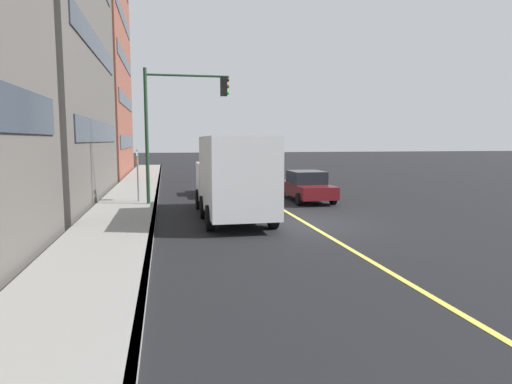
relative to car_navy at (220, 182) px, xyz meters
name	(u,v)px	position (x,y,z in m)	size (l,w,h in m)	color
ground	(307,224)	(-9.65, -2.10, -0.73)	(200.00, 200.00, 0.00)	black
sidewalk_slab	(112,229)	(-9.65, 4.86, -0.66)	(80.00, 2.82, 0.15)	gray
curb_edge	(152,228)	(-9.65, 3.53, -0.66)	(80.00, 0.16, 0.15)	slate
lane_stripe_center	(307,224)	(-9.65, -2.10, -0.72)	(80.00, 0.16, 0.01)	#D8CC4C
building_glass_right	(68,37)	(17.88, 11.17, 11.47)	(16.02, 9.49, 24.41)	brown
car_navy	(220,182)	(0.00, 0.00, 0.00)	(4.31, 2.02, 1.43)	navy
car_maroon	(306,186)	(-3.47, -4.06, 0.03)	(4.67, 1.95, 1.54)	#591116
truck_white	(233,177)	(-8.15, 0.46, 0.97)	(7.41, 2.51, 3.25)	silver
traffic_light_mast	(177,114)	(-3.97, 2.45, 3.61)	(0.28, 3.95, 6.39)	#1E3823
street_sign_post	(138,172)	(-3.09, 4.35, 0.84)	(0.60, 0.08, 2.66)	slate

